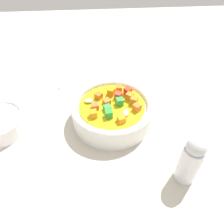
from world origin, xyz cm
name	(u,v)px	position (x,y,z in cm)	size (l,w,h in cm)	color
ground_plane	(112,123)	(0.00, 0.00, -1.00)	(140.00, 140.00, 2.00)	#BAB2A0
soup_bowl_main	(112,111)	(0.02, 0.00, 2.67)	(16.52, 16.52, 5.76)	white
spoon	(62,86)	(-11.35, 12.56, 0.45)	(17.82, 17.23, 0.93)	silver
pepper_shaker	(191,160)	(10.73, -14.10, 4.75)	(3.32, 3.32, 9.54)	silver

